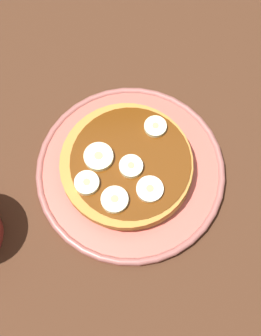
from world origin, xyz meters
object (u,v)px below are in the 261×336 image
Objects in this scene: plate at (131,171)px; banana_slice_0 at (131,167)px; banana_slice_2 at (155,127)px; banana_slice_3 at (115,200)px; banana_slice_4 at (150,189)px; banana_slice_5 at (99,157)px; pancake_stack at (128,163)px; banana_slice_1 at (87,183)px.

plate is 3.66cm from banana_slice_0.
banana_slice_2 is 10.35cm from banana_slice_3.
banana_slice_4 is 0.90× the size of banana_slice_5.
pancake_stack is 5.91cm from banana_slice_1.
banana_slice_2 reaches higher than pancake_stack.
banana_slice_4 is (-2.18, 4.07, 1.60)cm from pancake_stack.
banana_slice_2 is 0.87× the size of banana_slice_4.
banana_slice_3 reaches higher than pancake_stack.
pancake_stack is 2.05cm from banana_slice_0.
banana_slice_1 is (4.95, 2.75, 1.68)cm from pancake_stack.
banana_slice_2 is at bearing -124.85° from banana_slice_0.
banana_slice_5 is (3.42, -0.36, 1.69)cm from pancake_stack.
plate is 8.63× the size of banana_slice_2.
banana_slice_3 reaches higher than banana_slice_2.
plate is at bearing 168.24° from banana_slice_5.
banana_slice_4 is (-1.97, 2.92, -0.08)cm from banana_slice_0.
banana_slice_5 is at bearing -11.76° from plate.
banana_slice_3 is (-3.03, 2.27, 0.01)cm from banana_slice_1.
banana_slice_1 is at bearing -10.50° from banana_slice_4.
banana_slice_1 is at bearing 37.16° from banana_slice_2.
banana_slice_4 is 7.14cm from banana_slice_5.
banana_slice_2 and banana_slice_4 have the same top height.
banana_slice_5 is at bearing -116.15° from banana_slice_1.
banana_slice_0 is at bearing -55.97° from banana_slice_4.
plate is 8.12× the size of banana_slice_1.
banana_slice_3 is 4.20cm from banana_slice_4.
plate is 7.47× the size of banana_slice_4.
plate is 5.42cm from banana_slice_4.
banana_slice_0 is 0.89× the size of banana_slice_3.
banana_slice_5 reaches higher than banana_slice_2.
banana_slice_2 is at bearing -142.84° from banana_slice_1.
banana_slice_5 is at bearing -74.39° from banana_slice_3.
banana_slice_1 is 10.73cm from banana_slice_2.
banana_slice_1 is at bearing -36.81° from banana_slice_3.
banana_slice_0 is 0.97× the size of banana_slice_1.
banana_slice_5 is (3.69, -0.77, 3.59)cm from plate.
plate is 6.39cm from banana_slice_2.
banana_slice_1 is 1.06× the size of banana_slice_2.
banana_slice_1 reaches higher than pancake_stack.
banana_slice_0 is 5.40cm from banana_slice_1.
banana_slice_2 is (-3.34, -4.14, 3.54)cm from plate.
banana_slice_2 reaches higher than plate.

